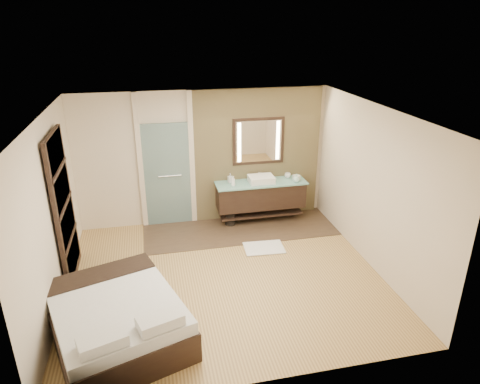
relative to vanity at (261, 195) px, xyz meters
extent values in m
plane|color=olive|center=(-1.10, -1.92, -0.58)|extent=(5.00, 5.00, 0.00)
cube|color=#3E2C21|center=(-0.50, -0.32, -0.57)|extent=(3.80, 1.30, 0.01)
cube|color=tan|center=(0.00, 0.29, 0.77)|extent=(2.60, 0.08, 2.70)
cube|color=black|center=(0.00, 0.00, -0.01)|extent=(1.80, 0.50, 0.50)
cube|color=black|center=(0.00, 0.00, -0.40)|extent=(1.71, 0.45, 0.04)
cube|color=#95E4D8|center=(0.00, -0.02, 0.27)|extent=(1.85, 0.55, 0.03)
cube|color=white|center=(0.00, -0.02, 0.35)|extent=(0.50, 0.38, 0.13)
cylinder|color=silver|center=(0.00, 0.17, 0.37)|extent=(0.03, 0.03, 0.18)
cylinder|color=silver|center=(0.00, 0.13, 0.45)|extent=(0.02, 0.10, 0.02)
cube|color=black|center=(0.00, 0.24, 1.07)|extent=(1.06, 0.03, 0.96)
cube|color=white|center=(0.00, 0.23, 1.07)|extent=(0.94, 0.01, 0.84)
cube|color=#FFEFBF|center=(-0.40, 0.22, 1.07)|extent=(0.07, 0.01, 0.80)
cube|color=#FFEFBF|center=(0.40, 0.22, 1.07)|extent=(0.07, 0.01, 0.80)
cube|color=#9DC7C6|center=(-1.85, 0.28, 0.47)|extent=(0.90, 0.05, 2.10)
cylinder|color=silver|center=(-1.80, 0.23, 0.47)|extent=(0.45, 0.03, 0.03)
cube|color=beige|center=(-2.35, 0.29, 0.77)|extent=(0.10, 0.08, 2.70)
cube|color=beige|center=(-1.35, 0.29, 0.77)|extent=(0.10, 0.08, 2.70)
cube|color=black|center=(-3.53, -1.32, 0.62)|extent=(0.06, 1.20, 2.40)
cube|color=beige|center=(-3.51, -1.32, -0.21)|extent=(0.02, 1.06, 0.52)
cube|color=beige|center=(-3.51, -1.32, 0.38)|extent=(0.02, 1.06, 0.52)
cube|color=beige|center=(-3.51, -1.32, 0.96)|extent=(0.02, 1.06, 0.52)
cube|color=beige|center=(-3.51, -1.32, 1.55)|extent=(0.02, 1.06, 0.52)
cube|color=black|center=(-2.75, -3.04, -0.37)|extent=(2.05, 2.29, 0.42)
cube|color=silver|center=(-2.75, -3.04, -0.07)|extent=(1.99, 2.23, 0.17)
cube|color=black|center=(-2.98, -2.36, 0.01)|extent=(1.54, 0.88, 0.04)
cube|color=silver|center=(-2.83, -3.87, 0.09)|extent=(0.59, 0.44, 0.13)
cube|color=silver|center=(-2.19, -3.66, 0.09)|extent=(0.59, 0.44, 0.13)
cube|color=white|center=(-0.24, -1.17, -0.56)|extent=(0.75, 0.54, 0.02)
cylinder|color=black|center=(-0.66, -0.07, -0.45)|extent=(0.24, 0.24, 0.26)
cube|color=silver|center=(0.74, -0.04, 0.33)|extent=(0.14, 0.14, 0.10)
imported|color=white|center=(-0.59, -0.09, 0.39)|extent=(0.09, 0.10, 0.20)
imported|color=#B2B2B2|center=(-0.61, 0.12, 0.38)|extent=(0.10, 0.10, 0.19)
imported|color=silver|center=(0.70, -0.16, 0.37)|extent=(0.16, 0.16, 0.17)
imported|color=white|center=(0.61, 0.12, 0.33)|extent=(0.14, 0.14, 0.10)
camera|label=1|loc=(-2.15, -7.81, 3.37)|focal=32.00mm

